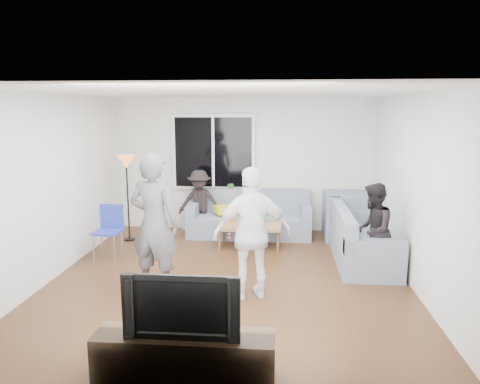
# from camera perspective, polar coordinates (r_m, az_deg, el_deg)

# --- Properties ---
(floor) EXTENTS (5.00, 5.50, 0.04)m
(floor) POSITION_cam_1_polar(r_m,az_deg,el_deg) (6.66, -1.32, -10.87)
(floor) COLOR #56351C
(floor) RESTS_ON ground
(ceiling) EXTENTS (5.00, 5.50, 0.04)m
(ceiling) POSITION_cam_1_polar(r_m,az_deg,el_deg) (6.21, -1.43, 12.45)
(ceiling) COLOR white
(ceiling) RESTS_ON ground
(wall_back) EXTENTS (5.00, 0.04, 2.60)m
(wall_back) POSITION_cam_1_polar(r_m,az_deg,el_deg) (9.04, 0.55, 3.42)
(wall_back) COLOR silver
(wall_back) RESTS_ON ground
(wall_front) EXTENTS (5.00, 0.04, 2.60)m
(wall_front) POSITION_cam_1_polar(r_m,az_deg,el_deg) (3.64, -6.18, -7.20)
(wall_front) COLOR silver
(wall_front) RESTS_ON ground
(wall_left) EXTENTS (0.04, 5.50, 2.60)m
(wall_left) POSITION_cam_1_polar(r_m,az_deg,el_deg) (7.04, -22.21, 0.65)
(wall_left) COLOR silver
(wall_left) RESTS_ON ground
(wall_right) EXTENTS (0.04, 5.50, 2.60)m
(wall_right) POSITION_cam_1_polar(r_m,az_deg,el_deg) (6.53, 21.17, 0.02)
(wall_right) COLOR silver
(wall_right) RESTS_ON ground
(window_frame) EXTENTS (1.62, 0.06, 1.47)m
(window_frame) POSITION_cam_1_polar(r_m,az_deg,el_deg) (9.00, -3.31, 4.97)
(window_frame) COLOR white
(window_frame) RESTS_ON wall_back
(window_glass) EXTENTS (1.50, 0.02, 1.35)m
(window_glass) POSITION_cam_1_polar(r_m,az_deg,el_deg) (8.96, -3.35, 4.95)
(window_glass) COLOR black
(window_glass) RESTS_ON window_frame
(window_mullion) EXTENTS (0.05, 0.03, 1.35)m
(window_mullion) POSITION_cam_1_polar(r_m,az_deg,el_deg) (8.95, -3.36, 4.94)
(window_mullion) COLOR white
(window_mullion) RESTS_ON window_frame
(radiator) EXTENTS (1.30, 0.12, 0.62)m
(radiator) POSITION_cam_1_polar(r_m,az_deg,el_deg) (9.16, -3.27, -2.80)
(radiator) COLOR silver
(radiator) RESTS_ON floor
(potted_plant) EXTENTS (0.21, 0.17, 0.34)m
(potted_plant) POSITION_cam_1_polar(r_m,az_deg,el_deg) (8.99, -1.31, 0.09)
(potted_plant) COLOR #306E2C
(potted_plant) RESTS_ON radiator
(vase) EXTENTS (0.20, 0.20, 0.18)m
(vase) POSITION_cam_1_polar(r_m,az_deg,el_deg) (9.12, -6.08, -0.31)
(vase) COLOR silver
(vase) RESTS_ON radiator
(sofa_back_section) EXTENTS (2.30, 0.85, 0.85)m
(sofa_back_section) POSITION_cam_1_polar(r_m,az_deg,el_deg) (8.69, 1.17, -2.73)
(sofa_back_section) COLOR slate
(sofa_back_section) RESTS_ON floor
(sofa_right_section) EXTENTS (2.00, 0.85, 0.85)m
(sofa_right_section) POSITION_cam_1_polar(r_m,az_deg,el_deg) (7.50, 15.08, -5.23)
(sofa_right_section) COLOR slate
(sofa_right_section) RESTS_ON floor
(sofa_corner) EXTENTS (0.85, 0.85, 0.85)m
(sofa_corner) POSITION_cam_1_polar(r_m,az_deg,el_deg) (8.76, 13.22, -2.89)
(sofa_corner) COLOR slate
(sofa_corner) RESTS_ON floor
(cushion_yellow) EXTENTS (0.48, 0.45, 0.14)m
(cushion_yellow) POSITION_cam_1_polar(r_m,az_deg,el_deg) (8.69, -1.82, -2.15)
(cushion_yellow) COLOR yellow
(cushion_yellow) RESTS_ON sofa_back_section
(cushion_red) EXTENTS (0.44, 0.41, 0.13)m
(cushion_red) POSITION_cam_1_polar(r_m,az_deg,el_deg) (8.72, 1.85, -2.11)
(cushion_red) COLOR maroon
(cushion_red) RESTS_ON sofa_back_section
(coffee_table) EXTENTS (1.10, 0.60, 0.40)m
(coffee_table) POSITION_cam_1_polar(r_m,az_deg,el_deg) (8.06, 1.19, -5.42)
(coffee_table) COLOR #967648
(coffee_table) RESTS_ON floor
(pitcher) EXTENTS (0.17, 0.17, 0.17)m
(pitcher) POSITION_cam_1_polar(r_m,az_deg,el_deg) (8.00, 1.36, -3.44)
(pitcher) COLOR maroon
(pitcher) RESTS_ON coffee_table
(side_chair) EXTENTS (0.44, 0.44, 0.86)m
(side_chair) POSITION_cam_1_polar(r_m,az_deg,el_deg) (7.67, -16.20, -4.89)
(side_chair) COLOR #2639A8
(side_chair) RESTS_ON floor
(floor_lamp) EXTENTS (0.32, 0.32, 1.56)m
(floor_lamp) POSITION_cam_1_polar(r_m,az_deg,el_deg) (8.56, -13.79, -0.80)
(floor_lamp) COLOR orange
(floor_lamp) RESTS_ON floor
(player_left) EXTENTS (0.75, 0.58, 1.84)m
(player_left) POSITION_cam_1_polar(r_m,az_deg,el_deg) (6.06, -10.63, -3.88)
(player_left) COLOR #4A4A4F
(player_left) RESTS_ON floor
(player_right) EXTENTS (1.06, 0.64, 1.69)m
(player_right) POSITION_cam_1_polar(r_m,az_deg,el_deg) (5.77, 1.56, -5.21)
(player_right) COLOR silver
(player_right) RESTS_ON floor
(spectator_right) EXTENTS (0.69, 0.79, 1.37)m
(spectator_right) POSITION_cam_1_polar(r_m,az_deg,el_deg) (6.78, 16.18, -4.66)
(spectator_right) COLOR black
(spectator_right) RESTS_ON floor
(spectator_back) EXTENTS (0.81, 0.46, 1.25)m
(spectator_back) POSITION_cam_1_polar(r_m,az_deg,el_deg) (8.79, -5.05, -1.29)
(spectator_back) COLOR black
(spectator_back) RESTS_ON floor
(tv_console) EXTENTS (1.60, 0.40, 0.44)m
(tv_console) POSITION_cam_1_polar(r_m,az_deg,el_deg) (4.35, -6.90, -19.75)
(tv_console) COLOR #312318
(tv_console) RESTS_ON floor
(television) EXTENTS (1.02, 0.13, 0.58)m
(television) POSITION_cam_1_polar(r_m,az_deg,el_deg) (4.11, -7.06, -13.56)
(television) COLOR black
(television) RESTS_ON tv_console
(bottle_c) EXTENTS (0.07, 0.07, 0.19)m
(bottle_c) POSITION_cam_1_polar(r_m,az_deg,el_deg) (8.17, 1.96, -3.07)
(bottle_c) COLOR black
(bottle_c) RESTS_ON coffee_table
(bottle_d) EXTENTS (0.07, 0.07, 0.25)m
(bottle_d) POSITION_cam_1_polar(r_m,az_deg,el_deg) (7.85, 2.51, -3.40)
(bottle_d) COLOR orange
(bottle_d) RESTS_ON coffee_table
(bottle_a) EXTENTS (0.07, 0.07, 0.20)m
(bottle_a) POSITION_cam_1_polar(r_m,az_deg,el_deg) (8.14, -0.97, -3.10)
(bottle_a) COLOR #BF720B
(bottle_a) RESTS_ON coffee_table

